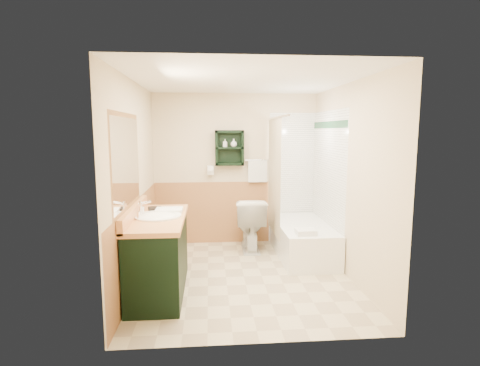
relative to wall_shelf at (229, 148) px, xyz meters
name	(u,v)px	position (x,y,z in m)	size (l,w,h in m)	color
floor	(244,276)	(0.10, -1.41, -1.55)	(3.00, 3.00, 0.00)	beige
back_wall	(235,169)	(0.10, 0.11, -0.35)	(2.60, 0.04, 2.40)	#FFEBC7
left_wall	(133,183)	(-1.22, -1.41, -0.35)	(0.04, 3.00, 2.40)	#FFEBC7
right_wall	(350,181)	(1.42, -1.41, -0.35)	(0.04, 3.00, 2.40)	#FFEBC7
ceiling	(244,79)	(0.10, -1.41, 0.87)	(2.60, 3.00, 0.04)	white
wainscot_left	(138,240)	(-1.19, -1.41, -1.05)	(2.98, 2.98, 1.00)	tan
wainscot_back	(236,212)	(0.10, 0.08, -1.05)	(2.58, 2.58, 1.00)	tan
mirror_frame	(126,162)	(-1.17, -1.96, -0.05)	(1.30, 1.30, 1.00)	brown
mirror_glass	(127,162)	(-1.17, -1.96, -0.05)	(1.20, 1.20, 0.90)	white
tile_right	(327,184)	(1.38, -0.66, -0.50)	(1.50, 1.50, 2.10)	white
tile_back	(298,178)	(1.13, 0.07, -0.50)	(0.95, 0.95, 2.10)	white
tile_accent	(329,125)	(1.37, -0.66, 0.35)	(1.50, 1.50, 0.10)	#134526
wall_shelf	(229,148)	(0.00, 0.00, 0.00)	(0.45, 0.15, 0.55)	black
hair_dryer	(211,170)	(-0.30, 0.02, -0.35)	(0.10, 0.24, 0.18)	white
towel_bar	(257,160)	(0.45, 0.04, -0.20)	(0.40, 0.06, 0.40)	silver
curtain_rod	(277,117)	(0.63, -0.66, 0.45)	(0.03, 0.03, 1.60)	silver
shower_curtain	(274,176)	(0.63, -0.48, -0.40)	(1.05, 1.05, 1.70)	#C2B292
vanity	(159,254)	(-0.89, -1.76, -1.11)	(0.59, 1.37, 0.87)	black
bathtub	(302,240)	(1.03, -0.69, -1.31)	(0.72, 1.50, 0.48)	white
toilet	(250,224)	(0.29, -0.31, -1.15)	(0.45, 0.81, 0.79)	white
counter_towel	(169,210)	(-0.80, -1.51, -0.66)	(0.31, 0.24, 0.04)	silver
vanity_book	(148,201)	(-1.06, -1.37, -0.58)	(0.15, 0.02, 0.21)	black
tub_towel	(306,232)	(0.92, -1.25, -1.03)	(0.25, 0.21, 0.07)	silver
soap_bottle_a	(225,145)	(-0.07, -0.01, 0.04)	(0.06, 0.12, 0.06)	white
soap_bottle_b	(234,144)	(0.07, -0.01, 0.06)	(0.10, 0.13, 0.10)	white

